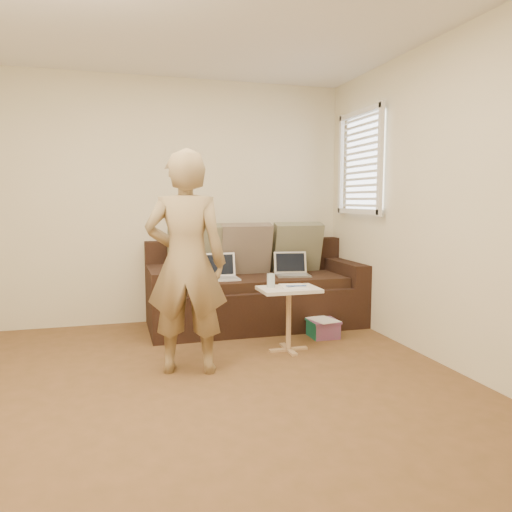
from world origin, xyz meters
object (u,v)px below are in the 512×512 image
Objects in this scene: sofa at (255,285)px; laptop_white at (221,280)px; laptop_silver at (293,276)px; person at (186,263)px; striped_box at (323,328)px; side_table at (289,319)px; drinking_glass at (271,280)px.

laptop_white is at bearing -164.91° from sofa.
person is (-1.28, -1.13, 0.33)m from laptop_silver.
striped_box is (1.40, 0.59, -0.76)m from person.
laptop_white is (-0.39, -0.11, 0.10)m from sofa.
laptop_white is 1.26m from person.
person is at bearing -113.76° from laptop_white.
laptop_silver is 0.70m from striped_box.
striped_box is at bearing -142.60° from person.
sofa is 0.95m from side_table.
drinking_glass reaches higher than laptop_silver.
side_table reaches higher than striped_box.
sofa is 18.33× the size of drinking_glass.
laptop_white is at bearing 117.23° from side_table.
person reaches higher than striped_box.
striped_box is (0.47, 0.31, -0.19)m from side_table.
sofa is 8.03× the size of striped_box.
sofa reaches higher than laptop_silver.
drinking_glass reaches higher than side_table.
laptop_silver reaches higher than side_table.
drinking_glass is at bearing -112.80° from laptop_silver.
laptop_silver is (0.39, -0.09, 0.10)m from sofa.
drinking_glass is at bearing -158.07° from striped_box.
person is 1.12m from side_table.
laptop_silver is 2.93× the size of drinking_glass.
sofa is 0.87m from striped_box.
laptop_silver is at bearing -124.27° from person.
side_table is at bearing -24.73° from drinking_glass.
sofa is 0.90m from drinking_glass.
striped_box is at bearing -68.34° from laptop_silver.
laptop_white is at bearing 150.01° from striped_box.
laptop_white reaches higher than striped_box.
sofa is 0.42m from laptop_white.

